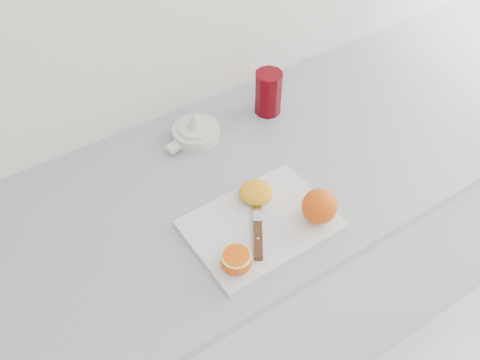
# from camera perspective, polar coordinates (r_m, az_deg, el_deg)

# --- Properties ---
(counter) EXTENTS (2.28, 0.64, 0.89)m
(counter) POSITION_cam_1_polar(r_m,az_deg,el_deg) (1.65, 2.78, -9.01)
(counter) COLOR silver
(counter) RESTS_ON ground
(cutting_board) EXTENTS (0.32, 0.23, 0.01)m
(cutting_board) POSITION_cam_1_polar(r_m,az_deg,el_deg) (1.17, 2.19, -4.72)
(cutting_board) COLOR silver
(cutting_board) RESTS_ON counter
(whole_orange) EXTENTS (0.08, 0.08, 0.08)m
(whole_orange) POSITION_cam_1_polar(r_m,az_deg,el_deg) (1.15, 8.47, -2.79)
(whole_orange) COLOR #DE5B00
(whole_orange) RESTS_ON cutting_board
(half_orange) EXTENTS (0.06, 0.06, 0.04)m
(half_orange) POSITION_cam_1_polar(r_m,az_deg,el_deg) (1.08, -0.40, -8.59)
(half_orange) COLOR #DE5B00
(half_orange) RESTS_ON cutting_board
(squeezed_shell) EXTENTS (0.08, 0.08, 0.03)m
(squeezed_shell) POSITION_cam_1_polar(r_m,az_deg,el_deg) (1.20, 1.69, -1.29)
(squeezed_shell) COLOR orange
(squeezed_shell) RESTS_ON cutting_board
(paring_knife) EXTENTS (0.13, 0.19, 0.01)m
(paring_knife) POSITION_cam_1_polar(r_m,az_deg,el_deg) (1.13, 1.92, -5.68)
(paring_knife) COLOR #4C2C15
(paring_knife) RESTS_ON cutting_board
(citrus_juicer) EXTENTS (0.15, 0.12, 0.08)m
(citrus_juicer) POSITION_cam_1_polar(r_m,az_deg,el_deg) (1.36, -4.77, 5.26)
(citrus_juicer) COLOR white
(citrus_juicer) RESTS_ON counter
(red_tumbler) EXTENTS (0.07, 0.07, 0.12)m
(red_tumbler) POSITION_cam_1_polar(r_m,az_deg,el_deg) (1.42, 3.03, 9.13)
(red_tumbler) COLOR #5E0008
(red_tumbler) RESTS_ON counter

